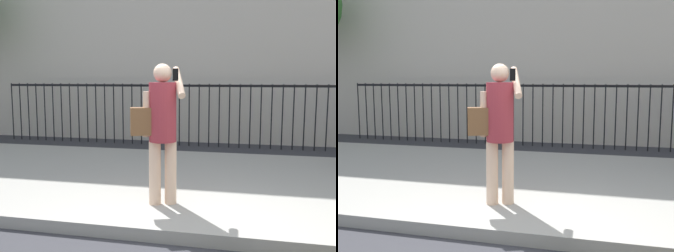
% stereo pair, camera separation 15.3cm
% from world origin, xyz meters
% --- Properties ---
extents(ground_plane, '(60.00, 60.00, 0.00)m').
position_xyz_m(ground_plane, '(0.00, 0.00, 0.00)').
color(ground_plane, '#333338').
extents(sidewalk, '(28.00, 4.40, 0.15)m').
position_xyz_m(sidewalk, '(0.00, 2.20, 0.07)').
color(sidewalk, '#9E9B93').
rests_on(sidewalk, ground).
extents(iron_fence, '(12.03, 0.04, 1.60)m').
position_xyz_m(iron_fence, '(0.00, 5.90, 1.02)').
color(iron_fence, black).
rests_on(iron_fence, ground).
extents(pedestrian_on_phone, '(0.72, 0.54, 1.77)m').
position_xyz_m(pedestrian_on_phone, '(-0.40, 0.84, 1.18)').
color(pedestrian_on_phone, beige).
rests_on(pedestrian_on_phone, sidewalk).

